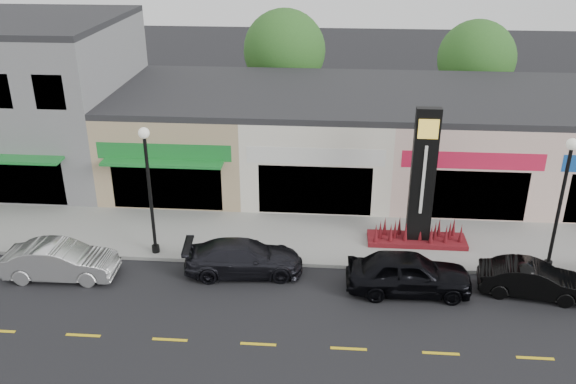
# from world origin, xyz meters

# --- Properties ---
(ground) EXTENTS (120.00, 120.00, 0.00)m
(ground) POSITION_xyz_m (0.00, 0.00, 0.00)
(ground) COLOR black
(ground) RESTS_ON ground
(sidewalk) EXTENTS (52.00, 4.30, 0.15)m
(sidewalk) POSITION_xyz_m (0.00, 4.35, 0.07)
(sidewalk) COLOR gray
(sidewalk) RESTS_ON ground
(curb) EXTENTS (52.00, 0.20, 0.15)m
(curb) POSITION_xyz_m (0.00, 2.10, 0.07)
(curb) COLOR gray
(curb) RESTS_ON ground
(building_grey_2story) EXTENTS (12.00, 10.95, 8.30)m
(building_grey_2story) POSITION_xyz_m (-18.00, 11.48, 4.14)
(building_grey_2story) COLOR slate
(building_grey_2story) RESTS_ON ground
(shop_beige) EXTENTS (7.00, 10.85, 4.80)m
(shop_beige) POSITION_xyz_m (-8.50, 11.46, 2.40)
(shop_beige) COLOR tan
(shop_beige) RESTS_ON ground
(shop_cream) EXTENTS (7.00, 10.01, 4.80)m
(shop_cream) POSITION_xyz_m (-1.50, 11.47, 2.40)
(shop_cream) COLOR beige
(shop_cream) RESTS_ON ground
(shop_pink_w) EXTENTS (7.00, 10.01, 4.80)m
(shop_pink_w) POSITION_xyz_m (5.50, 11.47, 2.40)
(shop_pink_w) COLOR #C8A298
(shop_pink_w) RESTS_ON ground
(tree_rear_west) EXTENTS (5.20, 5.20, 7.83)m
(tree_rear_west) POSITION_xyz_m (-4.00, 19.50, 5.22)
(tree_rear_west) COLOR #382619
(tree_rear_west) RESTS_ON ground
(tree_rear_mid) EXTENTS (4.80, 4.80, 7.29)m
(tree_rear_mid) POSITION_xyz_m (8.00, 19.50, 4.88)
(tree_rear_mid) COLOR #382619
(tree_rear_mid) RESTS_ON ground
(lamp_west_near) EXTENTS (0.44, 0.44, 5.47)m
(lamp_west_near) POSITION_xyz_m (-8.00, 2.50, 3.48)
(lamp_west_near) COLOR black
(lamp_west_near) RESTS_ON sidewalk
(lamp_east_near) EXTENTS (0.44, 0.44, 5.47)m
(lamp_east_near) POSITION_xyz_m (8.00, 2.50, 3.48)
(lamp_east_near) COLOR black
(lamp_east_near) RESTS_ON sidewalk
(pylon_sign) EXTENTS (4.20, 1.30, 6.00)m
(pylon_sign) POSITION_xyz_m (3.00, 4.20, 2.27)
(pylon_sign) COLOR #530E13
(pylon_sign) RESTS_ON sidewalk
(car_white_van) EXTENTS (1.66, 4.42, 1.44)m
(car_white_van) POSITION_xyz_m (-11.21, 0.54, 0.72)
(car_white_van) COLOR silver
(car_white_van) RESTS_ON ground
(car_dark_sedan) EXTENTS (2.34, 4.83, 1.36)m
(car_dark_sedan) POSITION_xyz_m (-4.11, 1.41, 0.68)
(car_dark_sedan) COLOR black
(car_dark_sedan) RESTS_ON ground
(car_black_sedan) EXTENTS (1.97, 4.71, 1.59)m
(car_black_sedan) POSITION_xyz_m (2.26, 0.59, 0.80)
(car_black_sedan) COLOR black
(car_black_sedan) RESTS_ON ground
(car_black_conv) EXTENTS (1.95, 4.07, 1.29)m
(car_black_conv) POSITION_xyz_m (6.85, 0.73, 0.64)
(car_black_conv) COLOR black
(car_black_conv) RESTS_ON ground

